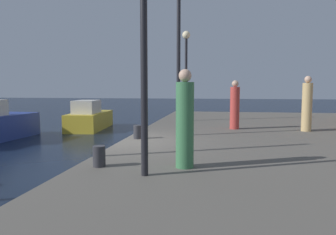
% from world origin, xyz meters
% --- Properties ---
extents(ground_plane, '(120.00, 120.00, 0.00)m').
position_xyz_m(ground_plane, '(0.00, 0.00, 0.00)').
color(ground_plane, black).
extents(motorboat_yellow, '(2.00, 4.25, 1.64)m').
position_xyz_m(motorboat_yellow, '(-4.35, 7.93, 0.63)').
color(motorboat_yellow, gold).
rests_on(motorboat_yellow, ground).
extents(lamp_post_near_edge, '(0.36, 0.36, 4.21)m').
position_xyz_m(lamp_post_near_edge, '(1.49, -3.46, 3.69)').
color(lamp_post_near_edge, black).
rests_on(lamp_post_near_edge, quay_dock).
extents(lamp_post_mid_promenade, '(0.36, 0.36, 4.59)m').
position_xyz_m(lamp_post_mid_promenade, '(1.50, 1.15, 3.91)').
color(lamp_post_mid_promenade, black).
rests_on(lamp_post_mid_promenade, quay_dock).
extents(lamp_post_far_end, '(0.36, 0.36, 4.07)m').
position_xyz_m(lamp_post_far_end, '(1.28, 5.76, 3.61)').
color(lamp_post_far_end, black).
rests_on(lamp_post_far_end, quay_dock).
extents(bollard_north, '(0.24, 0.24, 0.40)m').
position_xyz_m(bollard_north, '(0.49, -2.99, 1.00)').
color(bollard_north, '#2D2D33').
rests_on(bollard_north, quay_dock).
extents(bollard_center, '(0.24, 0.24, 0.40)m').
position_xyz_m(bollard_center, '(0.37, 0.38, 1.00)').
color(bollard_center, '#2D2D33').
rests_on(bollard_center, quay_dock).
extents(person_mid_promenade, '(0.34, 0.34, 1.85)m').
position_xyz_m(person_mid_promenade, '(2.11, -2.80, 1.67)').
color(person_mid_promenade, '#387247').
rests_on(person_mid_promenade, quay_dock).
extents(person_by_the_water, '(0.34, 0.34, 1.78)m').
position_xyz_m(person_by_the_water, '(3.35, 3.09, 1.64)').
color(person_by_the_water, '#B23833').
rests_on(person_by_the_water, quay_dock).
extents(person_near_carousel, '(0.34, 0.34, 1.92)m').
position_xyz_m(person_near_carousel, '(5.80, 2.89, 1.70)').
color(person_near_carousel, tan).
rests_on(person_near_carousel, quay_dock).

